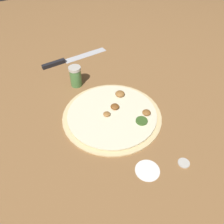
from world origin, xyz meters
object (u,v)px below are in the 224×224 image
knife (66,61)px  spice_jar (76,76)px  pizza (113,114)px  loose_cap (184,163)px

knife → spice_jar: (0.03, 0.20, 0.04)m
pizza → knife: (0.01, -0.43, -0.00)m
knife → pizza: bearing=-92.1°
knife → spice_jar: spice_jar is taller
pizza → spice_jar: 0.24m
pizza → knife: 0.43m
pizza → loose_cap: bearing=106.6°
pizza → loose_cap: size_ratio=10.15×
pizza → knife: pizza is taller
spice_jar → loose_cap: (-0.12, 0.52, -0.04)m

